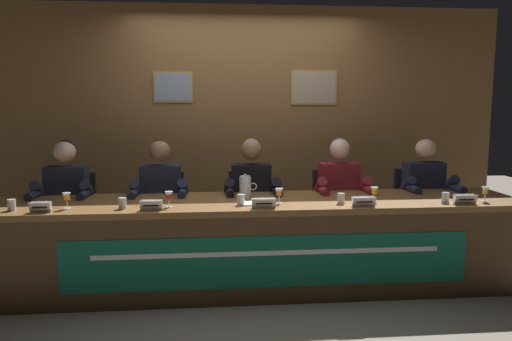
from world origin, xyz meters
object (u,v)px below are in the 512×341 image
(juice_glass_left, at_px, (169,196))
(nameplate_right, at_px, (364,201))
(juice_glass_far_left, at_px, (67,198))
(juice_glass_far_right, at_px, (485,191))
(chair_right, at_px, (335,218))
(panelist_far_right, at_px, (427,192))
(panelist_center, at_px, (252,195))
(water_cup_right, at_px, (341,199))
(chair_far_right, at_px, (416,216))
(juice_glass_right, at_px, (374,192))
(nameplate_left, at_px, (151,205))
(nameplate_far_right, at_px, (465,199))
(nameplate_far_left, at_px, (40,207))
(water_cup_far_right, at_px, (445,198))
(chair_center, at_px, (250,219))
(conference_table, at_px, (258,229))
(water_cup_center, at_px, (241,200))
(document_stack_center, at_px, (254,203))
(chair_left, at_px, (163,221))
(panelist_left, at_px, (160,197))
(water_cup_left, at_px, (123,204))
(panelist_right, at_px, (341,194))
(nameplate_center, at_px, (264,203))
(panelist_far_left, at_px, (65,198))
(water_pitcher_central, at_px, (245,187))
(water_cup_far_left, at_px, (12,205))
(chair_far_left, at_px, (73,223))

(juice_glass_left, height_order, nameplate_right, juice_glass_left)
(juice_glass_far_left, distance_m, juice_glass_far_right, 3.35)
(chair_right, distance_m, panelist_far_right, 0.90)
(panelist_center, bearing_deg, water_cup_right, -42.67)
(nameplate_right, distance_m, chair_far_right, 1.32)
(juice_glass_right, bearing_deg, nameplate_left, -174.91)
(nameplate_right, distance_m, nameplate_far_right, 0.84)
(nameplate_right, bearing_deg, nameplate_far_left, 179.48)
(water_cup_far_right, bearing_deg, juice_glass_left, 179.00)
(chair_center, bearing_deg, juice_glass_right, -38.78)
(juice_glass_left, xyz_separation_m, juice_glass_far_right, (2.58, -0.02, 0.00))
(water_cup_far_right, bearing_deg, chair_center, 150.53)
(nameplate_left, xyz_separation_m, chair_right, (1.66, 0.93, -0.35))
(conference_table, relative_size, water_cup_center, 52.65)
(water_cup_far_right, bearing_deg, document_stack_center, 176.36)
(juice_glass_far_right, xyz_separation_m, water_cup_far_right, (-0.35, -0.02, -0.05))
(chair_left, bearing_deg, juice_glass_far_right, -17.31)
(panelist_left, height_order, water_cup_center, panelist_left)
(nameplate_far_left, height_order, juice_glass_far_left, juice_glass_far_left)
(water_cup_left, height_order, panelist_right, panelist_right)
(panelist_far_right, bearing_deg, nameplate_left, -163.67)
(water_cup_left, bearing_deg, panelist_center, 31.63)
(chair_right, height_order, chair_far_right, same)
(panelist_left, height_order, juice_glass_far_right, panelist_left)
(nameplate_center, xyz_separation_m, chair_far_right, (1.64, 0.93, -0.35))
(nameplate_left, height_order, nameplate_center, same)
(conference_table, height_order, chair_far_right, chair_far_right)
(chair_right, bearing_deg, panelist_right, -90.00)
(juice_glass_left, bearing_deg, water_cup_far_right, -1.00)
(panelist_far_right, bearing_deg, panelist_far_left, 180.00)
(water_cup_right, xyz_separation_m, juice_glass_far_right, (1.20, -0.03, 0.05))
(water_cup_right, bearing_deg, water_pitcher_central, 157.61)
(chair_right, xyz_separation_m, nameplate_far_right, (0.82, -0.93, 0.35))
(panelist_far_right, bearing_deg, water_cup_far_left, -169.82)
(chair_left, distance_m, water_cup_far_right, 2.54)
(chair_far_left, xyz_separation_m, nameplate_left, (0.84, -0.93, 0.35))
(juice_glass_far_left, bearing_deg, nameplate_center, -4.82)
(water_cup_center, height_order, panelist_far_right, panelist_far_right)
(chair_left, relative_size, water_cup_center, 10.63)
(panelist_center, xyz_separation_m, panelist_right, (0.84, 0.00, 0.00))
(panelist_center, distance_m, panelist_far_right, 1.67)
(nameplate_left, relative_size, panelist_center, 0.13)
(conference_table, relative_size, juice_glass_left, 36.09)
(chair_center, height_order, water_cup_right, chair_center)
(water_cup_left, height_order, water_cup_center, same)
(juice_glass_left, distance_m, document_stack_center, 0.68)
(water_cup_center, relative_size, juice_glass_far_right, 0.69)
(panelist_left, height_order, water_cup_left, panelist_left)
(water_cup_right, bearing_deg, panelist_far_left, 165.21)
(juice_glass_left, bearing_deg, juice_glass_far_right, -0.47)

